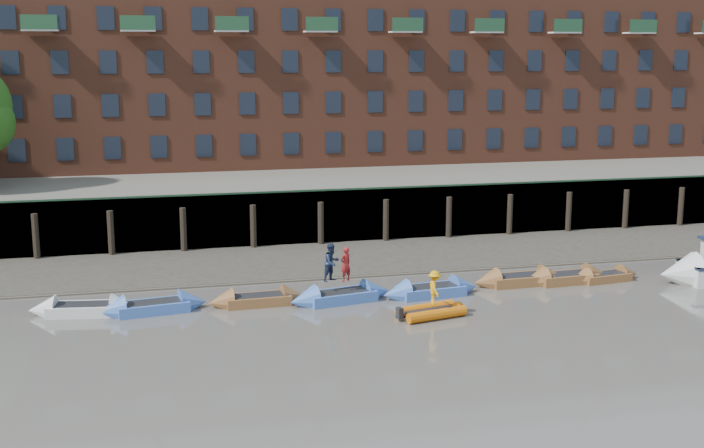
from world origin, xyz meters
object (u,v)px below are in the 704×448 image
object	(u,v)px
rowboat_1	(153,307)
person_rib_crew	(435,288)
rib_tender	(433,311)
rowboat_3	(341,296)
rowboat_4	(431,291)
rowboat_2	(258,300)
person_rower_b	(332,262)
rowboat_0	(84,309)
person_rower_a	(346,264)
rowboat_7	(604,277)
rowboat_6	(566,278)
rowboat_5	(520,280)

from	to	relation	value
rowboat_1	person_rib_crew	distance (m)	12.47
rowboat_1	rib_tender	size ratio (longest dim) A/B	1.56
rowboat_3	rowboat_4	distance (m)	4.36
rowboat_2	person_rower_b	distance (m)	3.77
rowboat_0	person_rower_b	xyz separation A→B (m)	(11.04, -0.50, 1.61)
rowboat_2	person_rib_crew	world-z (taller)	person_rib_crew
rowboat_0	person_rower_a	bearing A→B (deg)	5.10
rowboat_7	person_rower_b	size ratio (longest dim) A/B	2.34
rowboat_7	person_rower_b	distance (m)	14.18
rowboat_3	person_rower_b	xyz separation A→B (m)	(-0.38, 0.15, 1.60)
rowboat_4	rowboat_6	xyz separation A→B (m)	(7.32, 0.70, -0.00)
rowboat_6	person_rib_crew	world-z (taller)	person_rib_crew
rowboat_3	person_rower_b	bearing A→B (deg)	146.98
rowboat_7	rowboat_3	bearing A→B (deg)	174.37
rowboat_1	person_rower_a	xyz separation A→B (m)	(8.71, -0.27, 1.52)
rowboat_1	rowboat_4	size ratio (longest dim) A/B	1.00
rib_tender	person_rower_b	distance (m)	5.30
rowboat_3	person_rower_a	distance (m)	1.53
rowboat_6	rowboat_7	distance (m)	2.02
rowboat_1	rowboat_2	xyz separation A→B (m)	(4.69, 0.10, -0.01)
rowboat_4	person_rib_crew	world-z (taller)	person_rib_crew
person_rower_b	rowboat_1	bearing A→B (deg)	146.16
rowboat_5	rowboat_7	xyz separation A→B (m)	(4.42, -0.35, -0.04)
rowboat_0	rowboat_4	world-z (taller)	rowboat_4
rowboat_4	rowboat_7	xyz separation A→B (m)	(9.33, 0.56, -0.04)
rowboat_6	rowboat_5	bearing A→B (deg)	170.67
rowboat_6	person_rower_a	world-z (taller)	person_rower_a
rowboat_4	person_rower_a	size ratio (longest dim) A/B	3.10
rowboat_1	rowboat_3	bearing A→B (deg)	-10.69
rowboat_4	rib_tender	world-z (taller)	rowboat_4
rowboat_6	person_rib_crew	distance (m)	9.16
rowboat_4	rowboat_7	size ratio (longest dim) A/B	1.20
rib_tender	person_rib_crew	bearing A→B (deg)	-90.86
rowboat_6	person_rower_b	xyz separation A→B (m)	(-12.07, -0.52, 1.61)
rowboat_2	rowboat_1	bearing A→B (deg)	178.86
rowboat_1	person_rower_b	distance (m)	8.25
rowboat_5	person_rower_b	size ratio (longest dim) A/B	2.78
rowboat_7	person_rib_crew	bearing A→B (deg)	-167.79
rowboat_7	rib_tender	world-z (taller)	rowboat_7
rib_tender	person_rower_b	world-z (taller)	person_rower_b
rowboat_0	person_rib_crew	xyz separation A→B (m)	(14.88, -3.86, 1.04)
rowboat_2	person_rower_a	bearing A→B (deg)	-7.61
rowboat_6	rowboat_2	bearing A→B (deg)	176.70
rib_tender	rowboat_6	bearing A→B (deg)	11.67
rowboat_6	person_rib_crew	size ratio (longest dim) A/B	3.11
rowboat_4	rowboat_5	distance (m)	5.00
rowboat_2	person_rower_b	size ratio (longest dim) A/B	2.59
rowboat_2	rowboat_4	size ratio (longest dim) A/B	0.93
rib_tender	person_rower_a	distance (m)	4.75
rowboat_0	rowboat_6	size ratio (longest dim) A/B	1.01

